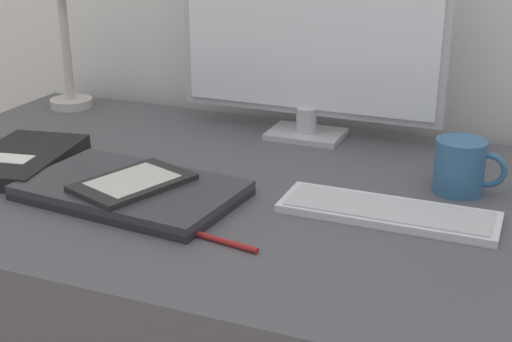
% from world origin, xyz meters
% --- Properties ---
extents(monitor, '(0.54, 0.11, 0.44)m').
position_xyz_m(monitor, '(0.00, 0.40, 0.96)').
color(monitor, '#B7B7BC').
rests_on(monitor, desk).
extents(keyboard, '(0.33, 0.11, 0.01)m').
position_xyz_m(keyboard, '(0.24, 0.07, 0.74)').
color(keyboard, silver).
rests_on(keyboard, desk).
extents(laptop, '(0.37, 0.24, 0.02)m').
position_xyz_m(laptop, '(-0.16, -0.01, 0.74)').
color(laptop, '#232328').
rests_on(laptop, desk).
extents(ereader, '(0.17, 0.21, 0.01)m').
position_xyz_m(ereader, '(-0.16, -0.02, 0.76)').
color(ereader, black).
rests_on(ereader, laptop).
extents(desk_lamp, '(0.10, 0.10, 0.35)m').
position_xyz_m(desk_lamp, '(-0.58, 0.40, 0.97)').
color(desk_lamp, '#BCB7AD').
rests_on(desk_lamp, desk).
extents(notebook, '(0.20, 0.27, 0.03)m').
position_xyz_m(notebook, '(-0.43, 0.04, 0.74)').
color(notebook, black).
rests_on(notebook, desk).
extents(coffee_mug, '(0.12, 0.08, 0.09)m').
position_xyz_m(coffee_mug, '(0.33, 0.21, 0.78)').
color(coffee_mug, '#336089').
rests_on(coffee_mug, desk).
extents(pen, '(0.13, 0.03, 0.01)m').
position_xyz_m(pen, '(0.04, -0.11, 0.74)').
color(pen, maroon).
rests_on(pen, desk).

